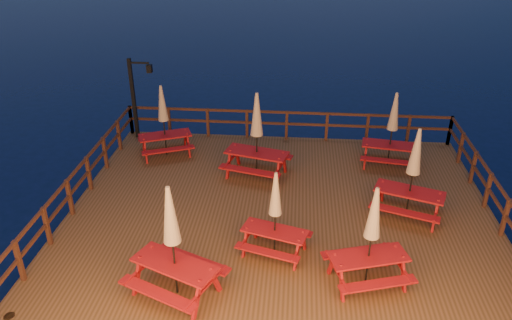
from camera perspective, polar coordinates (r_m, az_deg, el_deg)
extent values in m
plane|color=black|center=(14.57, 2.80, -7.05)|extent=(500.00, 500.00, 0.00)
cube|color=#4E3319|center=(14.46, 2.82, -6.39)|extent=(12.00, 10.00, 0.40)
cylinder|color=#3A1B12|center=(19.60, -13.21, 0.82)|extent=(0.24, 0.24, 1.40)
cylinder|color=#3A1B12|center=(18.68, 3.38, 0.18)|extent=(0.24, 0.24, 1.40)
cylinder|color=#3A1B12|center=(19.41, 20.14, -0.48)|extent=(0.24, 0.24, 1.40)
cube|color=#3A1B12|center=(18.18, 3.56, 5.45)|extent=(11.70, 0.06, 0.09)
cube|color=#3A1B12|center=(18.35, 3.52, 4.16)|extent=(11.70, 0.06, 0.09)
cube|color=#3A1B12|center=(19.04, -10.74, 4.42)|extent=(0.10, 0.10, 1.10)
cube|color=#3A1B12|center=(18.37, 3.52, 4.01)|extent=(0.10, 0.10, 1.10)
cube|color=#3A1B12|center=(18.88, 17.88, 3.33)|extent=(0.10, 0.10, 1.10)
cube|color=#3A1B12|center=(15.12, -19.80, -1.02)|extent=(0.06, 9.70, 0.09)
cube|color=#3A1B12|center=(15.32, -19.54, -2.49)|extent=(0.06, 9.70, 0.09)
cube|color=#3A1B12|center=(12.55, -26.33, -11.47)|extent=(0.10, 0.10, 1.10)
cube|color=#3A1B12|center=(15.35, -19.51, -2.66)|extent=(0.10, 0.10, 1.10)
cube|color=#3A1B12|center=(18.54, -14.99, 3.31)|extent=(0.10, 0.10, 1.10)
cube|color=#3A1B12|center=(14.86, 26.12, -2.83)|extent=(0.06, 9.70, 0.09)
cube|color=#3A1B12|center=(15.07, 25.78, -4.29)|extent=(0.06, 9.70, 0.09)
cube|color=#3A1B12|center=(15.10, 25.73, -4.47)|extent=(0.10, 0.10, 1.10)
cube|color=#3A1B12|center=(18.34, 22.01, 1.89)|extent=(0.10, 0.10, 1.10)
cube|color=black|center=(18.68, -13.82, 6.79)|extent=(0.12, 0.12, 3.00)
cube|color=black|center=(18.16, -13.23, 10.77)|extent=(0.70, 0.06, 0.06)
cube|color=black|center=(18.11, -12.09, 10.18)|extent=(0.18, 0.18, 0.28)
sphere|color=#E09959|center=(18.11, -12.09, 10.18)|extent=(0.14, 0.14, 0.14)
cube|color=maroon|center=(14.33, 17.15, -3.48)|extent=(1.99, 1.31, 0.05)
cube|color=maroon|center=(15.02, 17.38, -3.38)|extent=(1.85, 0.90, 0.05)
cube|color=maroon|center=(13.96, 16.56, -5.77)|extent=(1.85, 0.90, 0.05)
cube|color=maroon|center=(14.89, 14.25, -3.54)|extent=(0.09, 0.12, 0.77)
cube|color=maroon|center=(14.32, 13.68, -4.83)|extent=(0.09, 0.12, 0.77)
cube|color=maroon|center=(14.78, 20.11, -4.73)|extent=(0.09, 0.12, 0.77)
cube|color=maroon|center=(14.20, 19.79, -6.08)|extent=(0.09, 0.12, 0.77)
cylinder|color=black|center=(14.08, 17.44, -1.67)|extent=(0.05, 0.05, 2.58)
cone|color=tan|center=(13.76, 17.86, 0.96)|extent=(0.37, 0.37, 1.29)
sphere|color=black|center=(13.52, 18.22, 3.23)|extent=(0.07, 0.07, 0.07)
cube|color=maroon|center=(11.72, 12.75, -10.71)|extent=(1.89, 1.17, 0.05)
cube|color=maroon|center=(12.31, 11.51, -10.17)|extent=(1.77, 0.78, 0.05)
cube|color=maroon|center=(11.50, 13.79, -13.61)|extent=(1.77, 0.78, 0.05)
cube|color=maroon|center=(11.93, 8.63, -11.75)|extent=(0.08, 0.11, 0.74)
cube|color=maroon|center=(11.47, 9.75, -13.73)|extent=(0.08, 0.11, 0.74)
cube|color=maroon|center=(12.45, 15.13, -10.59)|extent=(0.08, 0.11, 0.74)
cube|color=maroon|center=(12.01, 16.48, -12.40)|extent=(0.08, 0.11, 0.74)
cylinder|color=black|center=(11.42, 13.00, -8.77)|extent=(0.04, 0.04, 2.46)
cone|color=tan|center=(11.04, 13.38, -5.88)|extent=(0.35, 0.35, 1.23)
sphere|color=black|center=(10.75, 13.70, -3.34)|extent=(0.07, 0.07, 0.07)
cube|color=maroon|center=(12.35, 2.16, -8.10)|extent=(1.72, 1.06, 0.04)
cube|color=maroon|center=(12.92, 2.95, -7.78)|extent=(1.61, 0.71, 0.04)
cube|color=maroon|center=(12.11, 1.26, -10.50)|extent=(1.61, 0.71, 0.04)
cube|color=maroon|center=(12.96, -0.23, -7.96)|extent=(0.08, 0.10, 0.67)
cube|color=maroon|center=(12.52, -1.25, -9.41)|extent=(0.08, 0.10, 0.67)
cube|color=maroon|center=(12.62, 5.49, -9.24)|extent=(0.08, 0.10, 0.67)
cube|color=maroon|center=(12.16, 4.67, -10.79)|extent=(0.08, 0.10, 0.67)
cylinder|color=black|center=(12.10, 2.20, -6.38)|extent=(0.04, 0.04, 2.23)
cone|color=tan|center=(11.76, 2.25, -3.85)|extent=(0.32, 0.32, 1.11)
sphere|color=black|center=(11.50, 2.30, -1.65)|extent=(0.06, 0.06, 0.06)
cube|color=maroon|center=(17.38, -10.37, 2.81)|extent=(1.88, 1.31, 0.05)
cube|color=maroon|center=(18.03, -10.57, 2.70)|extent=(1.72, 0.93, 0.05)
cube|color=maroon|center=(16.97, -9.99, 1.14)|extent=(1.72, 0.93, 0.05)
cube|color=maroon|center=(17.76, -12.75, 1.83)|extent=(0.09, 0.11, 0.73)
cube|color=maroon|center=(17.18, -12.51, 0.95)|extent=(0.09, 0.11, 0.73)
cube|color=maroon|center=(17.91, -8.11, 2.47)|extent=(0.09, 0.11, 0.73)
cube|color=maroon|center=(17.33, -7.72, 1.62)|extent=(0.09, 0.11, 0.73)
cylinder|color=black|center=(17.18, -10.50, 4.29)|extent=(0.04, 0.04, 2.44)
cone|color=tan|center=(16.93, -10.70, 6.41)|extent=(0.35, 0.35, 1.22)
sphere|color=black|center=(16.74, -10.86, 8.21)|extent=(0.07, 0.07, 0.07)
cube|color=maroon|center=(16.94, 15.06, 1.67)|extent=(1.87, 0.97, 0.05)
cube|color=maroon|center=(17.61, 14.96, 1.62)|extent=(1.81, 0.55, 0.05)
cube|color=maroon|center=(16.54, 14.92, -0.13)|extent=(1.81, 0.55, 0.05)
cube|color=maroon|center=(17.38, 12.49, 1.30)|extent=(0.07, 0.11, 0.74)
cube|color=maroon|center=(16.79, 12.38, 0.34)|extent=(0.07, 0.11, 0.74)
cube|color=maroon|center=(17.44, 17.35, 0.75)|extent=(0.07, 0.11, 0.74)
cube|color=maroon|center=(16.86, 17.41, -0.22)|extent=(0.07, 0.11, 0.74)
cylinder|color=black|center=(16.74, 15.26, 3.20)|extent=(0.04, 0.04, 2.48)
cone|color=tan|center=(16.48, 15.56, 5.40)|extent=(0.36, 0.36, 1.24)
sphere|color=black|center=(16.28, 15.81, 7.27)|extent=(0.07, 0.07, 0.07)
cube|color=maroon|center=(15.70, 0.08, 0.86)|extent=(2.08, 1.24, 0.05)
cube|color=maroon|center=(16.40, 0.85, 0.80)|extent=(1.97, 0.80, 0.05)
cube|color=maroon|center=(15.31, -0.75, -1.26)|extent=(1.97, 0.80, 0.05)
cube|color=maroon|center=(16.45, -2.17, 0.54)|extent=(0.09, 0.12, 0.81)
cube|color=maroon|center=(15.86, -3.13, -0.56)|extent=(0.09, 0.12, 0.81)
cube|color=maroon|center=(15.97, 3.27, -0.36)|extent=(0.09, 0.12, 0.81)
cube|color=maroon|center=(15.37, 2.49, -1.53)|extent=(0.09, 0.12, 0.81)
cylinder|color=black|center=(15.47, 0.08, 2.65)|extent=(0.05, 0.05, 2.71)
cone|color=tan|center=(15.16, 0.08, 5.26)|extent=(0.39, 0.39, 1.36)
sphere|color=black|center=(14.94, 0.09, 7.50)|extent=(0.08, 0.08, 0.08)
cube|color=maroon|center=(11.27, -9.27, -11.66)|extent=(2.07, 1.47, 0.05)
cube|color=maroon|center=(11.86, -7.24, -11.20)|extent=(1.89, 1.06, 0.05)
cube|color=maroon|center=(11.11, -11.21, -14.72)|extent=(1.89, 1.06, 0.05)
cube|color=maroon|center=(12.15, -11.17, -10.97)|extent=(0.10, 0.12, 0.81)
cube|color=maroon|center=(11.75, -13.39, -12.77)|extent=(0.10, 0.12, 0.81)
cube|color=maroon|center=(11.36, -4.68, -13.59)|extent=(0.10, 0.12, 0.81)
cube|color=maroon|center=(10.94, -6.79, -15.68)|extent=(0.10, 0.12, 0.81)
cylinder|color=black|center=(10.94, -9.48, -9.47)|extent=(0.05, 0.05, 2.68)
cone|color=tan|center=(10.51, -9.79, -6.19)|extent=(0.39, 0.39, 1.34)
sphere|color=black|center=(10.18, -10.07, -3.27)|extent=(0.08, 0.08, 0.08)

